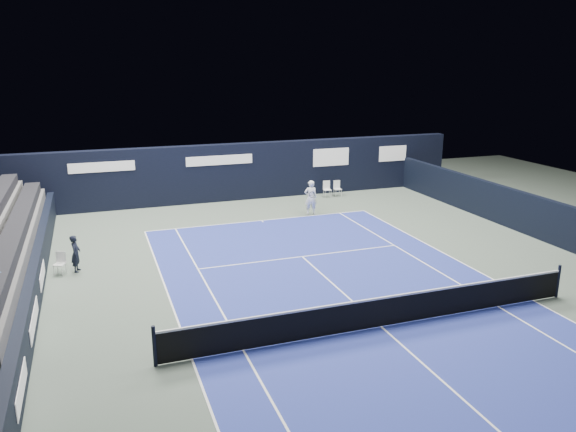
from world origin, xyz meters
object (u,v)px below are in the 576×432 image
line_judge_chair (60,261)px  tennis_net (382,311)px  folding_chair_back_b (327,188)px  tennis_player (311,198)px  folding_chair_back_a (337,186)px

line_judge_chair → tennis_net: (8.85, -7.63, 0.04)m
folding_chair_back_b → tennis_player: tennis_player is taller
line_judge_chair → tennis_net: tennis_net is taller
folding_chair_back_a → line_judge_chair: folding_chair_back_a is taller
tennis_player → tennis_net: bearing=-102.3°
folding_chair_back_a → line_judge_chair: 16.38m
tennis_net → tennis_player: bearing=77.7°
folding_chair_back_a → tennis_player: bearing=-128.0°
folding_chair_back_a → folding_chair_back_b: bearing=-172.3°
tennis_net → tennis_player: (2.65, 12.15, 0.36)m
line_judge_chair → tennis_player: (11.50, 4.52, 0.40)m
folding_chair_back_a → folding_chair_back_b: (-0.64, -0.04, -0.07)m
tennis_net → folding_chair_back_b: bearing=72.2°
line_judge_chair → folding_chair_back_b: bearing=53.0°
tennis_net → tennis_player: tennis_player is taller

